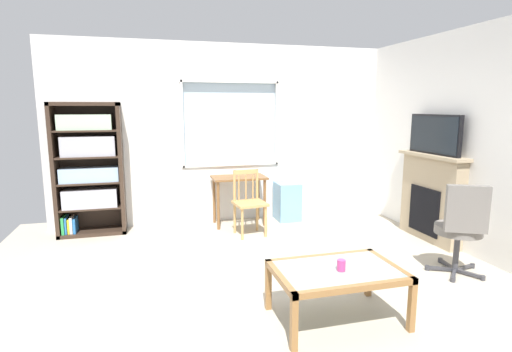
{
  "coord_description": "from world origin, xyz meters",
  "views": [
    {
      "loc": [
        -1.13,
        -3.74,
        1.76
      ],
      "look_at": [
        0.12,
        0.9,
        0.94
      ],
      "focal_mm": 28.1,
      "sensor_mm": 36.0,
      "label": 1
    }
  ],
  "objects_px": {
    "fireplace": "(431,197)",
    "tv": "(435,134)",
    "wooden_chair": "(249,202)",
    "sippy_cup": "(341,265)",
    "bookshelf": "(89,167)",
    "coffee_table": "(337,275)",
    "plastic_drawer_unit": "(287,201)",
    "office_chair": "(461,225)",
    "desk_under_window": "(239,185)"
  },
  "relations": [
    {
      "from": "coffee_table",
      "to": "plastic_drawer_unit",
      "type": "bearing_deg",
      "value": 78.15
    },
    {
      "from": "coffee_table",
      "to": "sippy_cup",
      "type": "height_order",
      "value": "sippy_cup"
    },
    {
      "from": "wooden_chair",
      "to": "tv",
      "type": "bearing_deg",
      "value": -20.56
    },
    {
      "from": "tv",
      "to": "office_chair",
      "type": "xyz_separation_m",
      "value": [
        -0.47,
        -1.09,
        -0.86
      ]
    },
    {
      "from": "desk_under_window",
      "to": "wooden_chair",
      "type": "distance_m",
      "value": 0.53
    },
    {
      "from": "bookshelf",
      "to": "desk_under_window",
      "type": "bearing_deg",
      "value": -2.93
    },
    {
      "from": "plastic_drawer_unit",
      "to": "fireplace",
      "type": "height_order",
      "value": "fireplace"
    },
    {
      "from": "desk_under_window",
      "to": "plastic_drawer_unit",
      "type": "height_order",
      "value": "desk_under_window"
    },
    {
      "from": "wooden_chair",
      "to": "tv",
      "type": "distance_m",
      "value": 2.6
    },
    {
      "from": "coffee_table",
      "to": "bookshelf",
      "type": "bearing_deg",
      "value": 126.67
    },
    {
      "from": "tv",
      "to": "office_chair",
      "type": "relative_size",
      "value": 0.91
    },
    {
      "from": "sippy_cup",
      "to": "tv",
      "type": "bearing_deg",
      "value": 37.38
    },
    {
      "from": "plastic_drawer_unit",
      "to": "office_chair",
      "type": "bearing_deg",
      "value": -67.75
    },
    {
      "from": "sippy_cup",
      "to": "plastic_drawer_unit",
      "type": "bearing_deg",
      "value": 78.55
    },
    {
      "from": "desk_under_window",
      "to": "sippy_cup",
      "type": "bearing_deg",
      "value": -86.58
    },
    {
      "from": "office_chair",
      "to": "sippy_cup",
      "type": "height_order",
      "value": "office_chair"
    },
    {
      "from": "tv",
      "to": "coffee_table",
      "type": "height_order",
      "value": "tv"
    },
    {
      "from": "wooden_chair",
      "to": "sippy_cup",
      "type": "bearing_deg",
      "value": -86.47
    },
    {
      "from": "tv",
      "to": "bookshelf",
      "type": "bearing_deg",
      "value": 161.47
    },
    {
      "from": "bookshelf",
      "to": "coffee_table",
      "type": "height_order",
      "value": "bookshelf"
    },
    {
      "from": "desk_under_window",
      "to": "plastic_drawer_unit",
      "type": "distance_m",
      "value": 0.85
    },
    {
      "from": "bookshelf",
      "to": "wooden_chair",
      "type": "relative_size",
      "value": 2.03
    },
    {
      "from": "wooden_chair",
      "to": "plastic_drawer_unit",
      "type": "xyz_separation_m",
      "value": [
        0.77,
        0.56,
        -0.17
      ]
    },
    {
      "from": "plastic_drawer_unit",
      "to": "fireplace",
      "type": "distance_m",
      "value": 2.09
    },
    {
      "from": "wooden_chair",
      "to": "fireplace",
      "type": "relative_size",
      "value": 0.78
    },
    {
      "from": "tv",
      "to": "office_chair",
      "type": "distance_m",
      "value": 1.47
    },
    {
      "from": "fireplace",
      "to": "tv",
      "type": "distance_m",
      "value": 0.83
    },
    {
      "from": "desk_under_window",
      "to": "sippy_cup",
      "type": "relative_size",
      "value": 8.9
    },
    {
      "from": "tv",
      "to": "coffee_table",
      "type": "relative_size",
      "value": 0.88
    },
    {
      "from": "fireplace",
      "to": "bookshelf",
      "type": "bearing_deg",
      "value": 161.54
    },
    {
      "from": "bookshelf",
      "to": "sippy_cup",
      "type": "distance_m",
      "value": 3.86
    },
    {
      "from": "fireplace",
      "to": "tv",
      "type": "bearing_deg",
      "value": 180.0
    },
    {
      "from": "plastic_drawer_unit",
      "to": "tv",
      "type": "xyz_separation_m",
      "value": [
        1.5,
        -1.41,
        1.12
      ]
    },
    {
      "from": "wooden_chair",
      "to": "office_chair",
      "type": "height_order",
      "value": "office_chair"
    },
    {
      "from": "bookshelf",
      "to": "wooden_chair",
      "type": "distance_m",
      "value": 2.27
    },
    {
      "from": "office_chair",
      "to": "coffee_table",
      "type": "xyz_separation_m",
      "value": [
        -1.65,
        -0.48,
        -0.16
      ]
    },
    {
      "from": "fireplace",
      "to": "office_chair",
      "type": "bearing_deg",
      "value": -114.34
    },
    {
      "from": "desk_under_window",
      "to": "bookshelf",
      "type": "bearing_deg",
      "value": 177.07
    },
    {
      "from": "tv",
      "to": "plastic_drawer_unit",
      "type": "bearing_deg",
      "value": 136.68
    },
    {
      "from": "fireplace",
      "to": "office_chair",
      "type": "xyz_separation_m",
      "value": [
        -0.49,
        -1.09,
        -0.03
      ]
    },
    {
      "from": "wooden_chair",
      "to": "coffee_table",
      "type": "bearing_deg",
      "value": -86.71
    },
    {
      "from": "office_chair",
      "to": "sippy_cup",
      "type": "bearing_deg",
      "value": -162.25
    },
    {
      "from": "bookshelf",
      "to": "tv",
      "type": "distance_m",
      "value": 4.65
    },
    {
      "from": "desk_under_window",
      "to": "wooden_chair",
      "type": "relative_size",
      "value": 0.89
    },
    {
      "from": "bookshelf",
      "to": "plastic_drawer_unit",
      "type": "xyz_separation_m",
      "value": [
        2.89,
        -0.06,
        -0.65
      ]
    },
    {
      "from": "plastic_drawer_unit",
      "to": "sippy_cup",
      "type": "relative_size",
      "value": 6.58
    },
    {
      "from": "wooden_chair",
      "to": "fireplace",
      "type": "xyz_separation_m",
      "value": [
        2.28,
        -0.85,
        0.12
      ]
    },
    {
      "from": "bookshelf",
      "to": "fireplace",
      "type": "relative_size",
      "value": 1.58
    },
    {
      "from": "desk_under_window",
      "to": "coffee_table",
      "type": "height_order",
      "value": "desk_under_window"
    },
    {
      "from": "fireplace",
      "to": "tv",
      "type": "xyz_separation_m",
      "value": [
        -0.02,
        0.0,
        0.83
      ]
    }
  ]
}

